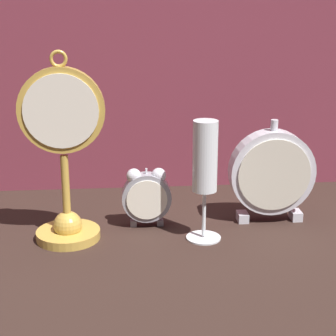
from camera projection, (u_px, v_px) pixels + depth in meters
name	position (u px, v px, depth m)	size (l,w,h in m)	color
ground_plane	(172.00, 245.00, 0.99)	(4.00, 4.00, 0.00)	black
fabric_backdrop_drape	(158.00, 41.00, 1.21)	(1.70, 0.01, 0.66)	brown
pocket_watch_on_stand	(64.00, 165.00, 0.98)	(0.15, 0.12, 0.34)	gold
alarm_clock_twin_bell	(147.00, 195.00, 1.06)	(0.09, 0.03, 0.12)	gray
mantel_clock_silver	(272.00, 173.00, 1.07)	(0.16, 0.04, 0.20)	silver
champagne_flute	(205.00, 166.00, 0.98)	(0.06, 0.06, 0.22)	silver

